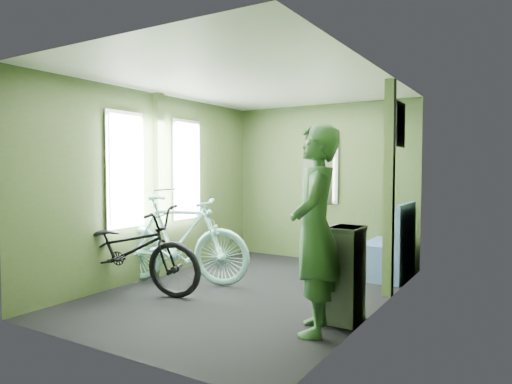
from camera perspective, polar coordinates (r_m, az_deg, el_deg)
room at (r=5.07m, az=-0.72°, el=3.77°), size 4.00×4.02×2.31m
bicycle_black at (r=5.30m, az=-15.86°, el=-12.06°), size 1.91×1.07×1.01m
bicycle_mint at (r=5.58m, az=-9.70°, el=-11.23°), size 1.85×1.04×1.09m
passenger at (r=3.80m, az=7.38°, el=-4.64°), size 0.61×0.75×1.73m
waste_box at (r=4.18m, az=11.22°, el=-10.08°), size 0.25×0.35×0.85m
bench_seat at (r=6.01m, az=16.38°, el=-7.58°), size 0.50×0.89×0.94m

